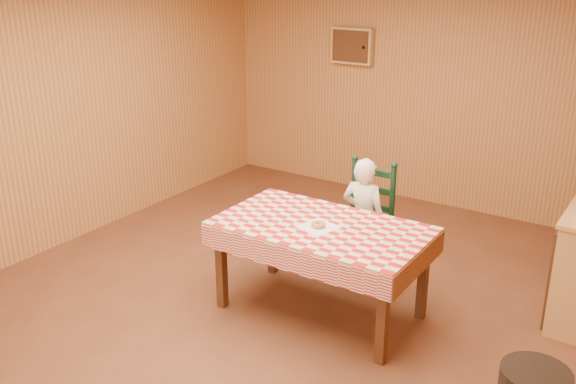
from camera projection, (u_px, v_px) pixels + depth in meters
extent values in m
plane|color=brown|center=(275.00, 306.00, 5.34)|extent=(6.00, 6.00, 0.00)
cube|color=#B67A41|center=(424.00, 91.00, 7.25)|extent=(5.00, 0.10, 2.60)
cube|color=#B67A41|center=(60.00, 115.00, 6.18)|extent=(0.10, 6.00, 2.60)
cube|color=tan|center=(352.00, 46.00, 7.51)|extent=(0.52, 0.08, 0.42)
cube|color=#502B15|center=(350.00, 46.00, 7.47)|extent=(0.46, 0.02, 0.36)
sphere|color=black|center=(363.00, 47.00, 7.37)|extent=(0.04, 0.04, 0.04)
cube|color=#502B15|center=(321.00, 231.00, 5.01)|extent=(1.60, 0.90, 0.06)
cube|color=#502B15|center=(221.00, 269.00, 5.22)|extent=(0.07, 0.07, 0.69)
cube|color=#502B15|center=(382.00, 320.00, 4.48)|extent=(0.07, 0.07, 0.69)
cube|color=#502B15|center=(273.00, 237.00, 5.80)|extent=(0.07, 0.07, 0.69)
cube|color=#502B15|center=(423.00, 279.00, 5.06)|extent=(0.07, 0.07, 0.69)
cube|color=red|center=(322.00, 226.00, 5.00)|extent=(1.64, 0.94, 0.02)
cube|color=red|center=(289.00, 260.00, 4.66)|extent=(1.64, 0.02, 0.18)
cube|color=red|center=(350.00, 219.00, 5.40)|extent=(1.64, 0.02, 0.18)
cube|color=#275326|center=(238.00, 216.00, 5.45)|extent=(0.02, 0.94, 0.18)
cube|color=#275326|center=(420.00, 264.00, 4.61)|extent=(0.02, 0.94, 0.18)
cube|color=black|center=(363.00, 233.00, 5.68)|extent=(0.44, 0.40, 0.04)
cylinder|color=black|center=(334.00, 258.00, 5.73)|extent=(0.04, 0.04, 0.41)
cylinder|color=black|center=(372.00, 268.00, 5.53)|extent=(0.04, 0.04, 0.41)
cylinder|color=black|center=(352.00, 244.00, 5.99)|extent=(0.04, 0.04, 0.41)
cylinder|color=black|center=(389.00, 254.00, 5.80)|extent=(0.04, 0.04, 0.41)
cylinder|color=black|center=(354.00, 190.00, 5.80)|extent=(0.05, 0.05, 0.60)
sphere|color=black|center=(355.00, 158.00, 5.70)|extent=(0.06, 0.06, 0.06)
cylinder|color=black|center=(392.00, 198.00, 5.61)|extent=(0.05, 0.05, 0.60)
sphere|color=black|center=(394.00, 165.00, 5.51)|extent=(0.06, 0.06, 0.06)
cube|color=black|center=(372.00, 206.00, 5.75)|extent=(0.38, 0.03, 0.05)
cube|color=black|center=(373.00, 189.00, 5.69)|extent=(0.38, 0.03, 0.05)
cube|color=black|center=(374.00, 172.00, 5.64)|extent=(0.38, 0.03, 0.05)
imported|color=white|center=(363.00, 219.00, 5.64)|extent=(0.41, 0.27, 1.12)
cube|color=white|center=(318.00, 227.00, 4.95)|extent=(0.31, 0.31, 0.00)
torus|color=#CF834A|center=(318.00, 224.00, 4.95)|extent=(0.15, 0.15, 0.04)
cube|color=#502B15|center=(565.00, 254.00, 5.23)|extent=(0.02, 1.20, 0.80)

